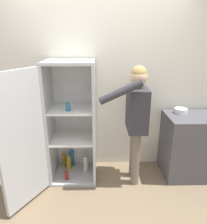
{
  "coord_description": "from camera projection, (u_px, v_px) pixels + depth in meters",
  "views": [
    {
      "loc": [
        0.02,
        -2.1,
        1.92
      ],
      "look_at": [
        0.08,
        0.64,
        0.97
      ],
      "focal_mm": 35.0,
      "sensor_mm": 36.0,
      "label": 1
    }
  ],
  "objects": [
    {
      "name": "wall_back",
      "position": [
        97.0,
        84.0,
        3.12
      ],
      "size": [
        7.0,
        0.06,
        2.55
      ],
      "color": "silver",
      "rests_on": "ground_plane"
    },
    {
      "name": "counter",
      "position": [
        192.0,
        146.0,
        3.1
      ],
      "size": [
        0.79,
        0.58,
        0.9
      ],
      "color": "#4C4C51",
      "rests_on": "ground_plane"
    },
    {
      "name": "ground_plane",
      "position": [
        98.0,
        206.0,
        2.61
      ],
      "size": [
        12.0,
        12.0,
        0.0
      ],
      "primitive_type": "plane",
      "color": "#7A664C"
    },
    {
      "name": "bowl",
      "position": [
        181.0,
        111.0,
        3.05
      ],
      "size": [
        0.18,
        0.18,
        0.07
      ],
      "color": "white",
      "rests_on": "counter"
    },
    {
      "name": "person",
      "position": [
        136.0,
        112.0,
        2.78
      ],
      "size": [
        0.61,
        0.57,
        1.6
      ],
      "color": "#726656",
      "rests_on": "ground_plane"
    },
    {
      "name": "refrigerator",
      "position": [
        63.0,
        126.0,
        2.87
      ],
      "size": [
        0.98,
        1.12,
        1.64
      ],
      "color": "#B7BABC",
      "rests_on": "ground_plane"
    }
  ]
}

